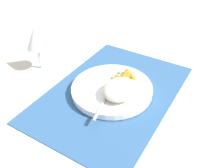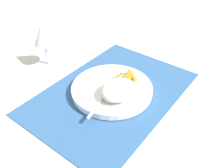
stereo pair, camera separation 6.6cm
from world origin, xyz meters
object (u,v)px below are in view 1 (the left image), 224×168
object	(u,v)px
fork	(109,92)
wine_glass	(36,40)
rice_mound	(120,89)
plate	(112,89)
carrot_portion	(125,77)

from	to	relation	value
fork	wine_glass	world-z (taller)	wine_glass
rice_mound	plate	bearing A→B (deg)	60.93
plate	rice_mound	world-z (taller)	rice_mound
fork	carrot_portion	bearing A→B (deg)	-4.59
carrot_portion	wine_glass	world-z (taller)	wine_glass
carrot_portion	wine_glass	bearing A→B (deg)	102.02
rice_mound	wine_glass	size ratio (longest dim) A/B	0.71
fork	wine_glass	size ratio (longest dim) A/B	1.27
plate	wine_glass	world-z (taller)	wine_glass
wine_glass	carrot_portion	bearing A→B (deg)	-77.98
rice_mound	carrot_portion	world-z (taller)	rice_mound
rice_mound	wine_glass	xyz separation A→B (m)	(0.01, 0.32, 0.06)
carrot_portion	plate	bearing A→B (deg)	165.97
wine_glass	fork	bearing A→B (deg)	-94.70
carrot_portion	fork	distance (m)	0.09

